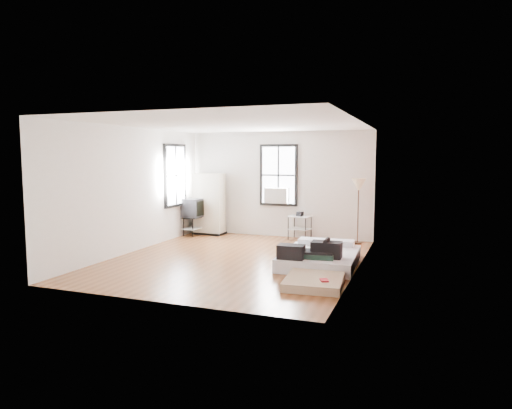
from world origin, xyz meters
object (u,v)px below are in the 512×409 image
at_px(mattress_main, 319,256).
at_px(mattress_bare, 317,272).
at_px(tv_stand, 194,209).
at_px(floor_lamp, 359,188).
at_px(wardrobe, 209,204).
at_px(side_table, 300,221).

height_order(mattress_main, mattress_bare, mattress_main).
bearing_deg(tv_stand, mattress_bare, -32.16).
bearing_deg(floor_lamp, tv_stand, -176.14).
distance_m(mattress_main, tv_stand, 4.58).
distance_m(wardrobe, side_table, 2.59).
xyz_separation_m(wardrobe, floor_lamp, (4.05, 0.00, 0.53)).
relative_size(side_table, floor_lamp, 0.45).
height_order(mattress_main, side_table, side_table).
distance_m(mattress_bare, floor_lamp, 3.74).
bearing_deg(floor_lamp, mattress_bare, -93.83).
height_order(wardrobe, tv_stand, wardrobe).
bearing_deg(floor_lamp, side_table, 177.31).
bearing_deg(side_table, floor_lamp, -2.69).
bearing_deg(side_table, tv_stand, -172.77).
xyz_separation_m(mattress_bare, floor_lamp, (0.24, 3.52, 1.26)).
bearing_deg(mattress_bare, wardrobe, 132.25).
xyz_separation_m(floor_lamp, tv_stand, (-4.36, -0.29, -0.65)).
bearing_deg(wardrobe, tv_stand, -135.74).
bearing_deg(side_table, mattress_bare, -70.71).
distance_m(mattress_main, mattress_bare, 1.00).
relative_size(floor_lamp, tv_stand, 1.60).
height_order(wardrobe, floor_lamp, wardrobe).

